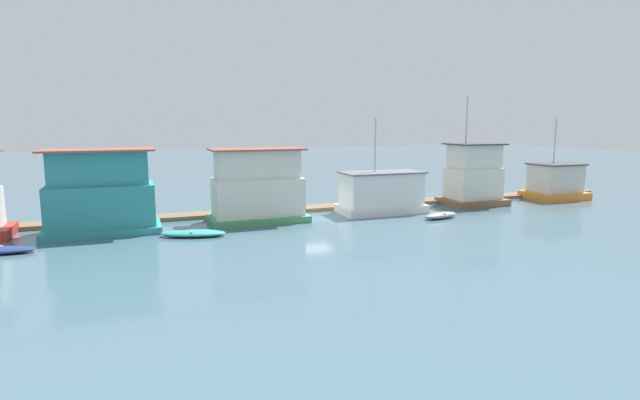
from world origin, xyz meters
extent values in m
plane|color=#426070|center=(0.00, 0.00, 0.00)|extent=(200.00, 200.00, 0.00)
cube|color=brown|center=(0.00, 2.66, 0.15)|extent=(59.60, 1.93, 0.30)
cube|color=teal|center=(-14.71, -0.48, 0.23)|extent=(7.06, 3.86, 0.46)
cube|color=teal|center=(-14.71, -0.48, 1.79)|extent=(6.41, 3.21, 2.66)
cube|color=teal|center=(-14.71, -0.48, 4.19)|extent=(5.78, 2.58, 2.13)
cube|color=brown|center=(-14.71, -0.48, 5.32)|extent=(6.71, 3.51, 0.12)
cube|color=#4C9360|center=(-4.50, -0.36, 0.24)|extent=(6.88, 3.69, 0.47)
cube|color=silver|center=(-4.50, -0.36, 1.80)|extent=(6.21, 3.02, 2.65)
cube|color=silver|center=(-4.50, -0.36, 4.11)|extent=(5.73, 2.54, 1.98)
cube|color=brown|center=(-4.50, -0.36, 5.16)|extent=(6.51, 3.32, 0.12)
cube|color=white|center=(5.40, -0.31, 0.32)|extent=(6.70, 3.44, 0.65)
cube|color=white|center=(5.40, -0.31, 1.88)|extent=(6.08, 2.82, 2.47)
cube|color=slate|center=(5.40, -0.31, 3.18)|extent=(6.38, 3.12, 0.12)
cylinder|color=#B2B2B7|center=(4.78, -0.31, 5.32)|extent=(0.12, 0.12, 4.15)
cube|color=brown|center=(14.61, 0.48, 0.27)|extent=(5.07, 3.90, 0.54)
cube|color=silver|center=(14.61, 0.48, 1.86)|extent=(4.13, 2.96, 2.63)
cube|color=silver|center=(14.61, 0.48, 4.16)|extent=(3.81, 2.64, 1.97)
cube|color=#38383D|center=(14.61, 0.48, 5.20)|extent=(4.43, 3.26, 0.12)
cylinder|color=#B2B2B7|center=(13.67, 0.48, 7.23)|extent=(0.12, 0.12, 3.93)
cube|color=orange|center=(23.74, 0.45, 0.34)|extent=(5.05, 3.93, 0.68)
cube|color=beige|center=(23.74, 0.45, 1.92)|extent=(4.06, 2.94, 2.49)
cube|color=#38383D|center=(23.74, 0.45, 3.23)|extent=(4.36, 3.24, 0.12)
cylinder|color=#B2B2B7|center=(23.38, 0.45, 5.37)|extent=(0.12, 0.12, 4.16)
ellipsoid|color=teal|center=(-9.42, -3.62, 0.20)|extent=(4.27, 2.56, 0.41)
cube|color=#997F60|center=(-9.42, -3.62, 0.35)|extent=(0.51, 1.19, 0.08)
ellipsoid|color=gray|center=(8.39, -4.01, 0.23)|extent=(3.20, 1.63, 0.46)
cube|color=#997F60|center=(8.39, -4.01, 0.39)|extent=(0.33, 0.89, 0.08)
cylinder|color=brown|center=(7.86, 1.44, 0.78)|extent=(0.25, 0.25, 1.56)
cylinder|color=brown|center=(3.88, 1.44, 0.99)|extent=(0.22, 0.22, 1.99)
cylinder|color=brown|center=(-16.10, 1.44, 1.08)|extent=(0.29, 0.29, 2.17)
camera|label=1|loc=(-12.60, -34.82, 7.06)|focal=28.00mm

